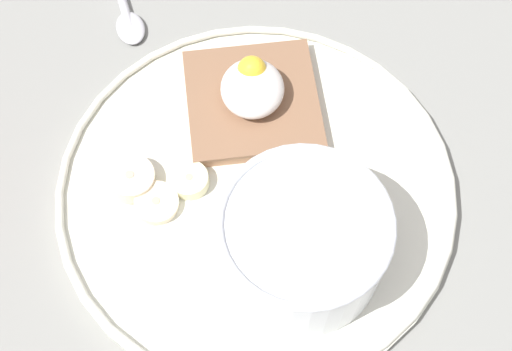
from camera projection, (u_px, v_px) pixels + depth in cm
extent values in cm
cube|color=gray|center=(256.00, 199.00, 55.25)|extent=(120.00, 120.00, 2.00)
cylinder|color=silver|center=(256.00, 190.00, 53.91)|extent=(30.09, 30.09, 1.00)
torus|color=silver|center=(256.00, 186.00, 53.20)|extent=(29.89, 29.89, 0.60)
cylinder|color=white|center=(303.00, 242.00, 47.95)|extent=(11.37, 11.37, 6.59)
torus|color=white|center=(306.00, 223.00, 45.01)|extent=(11.57, 11.57, 0.60)
cylinder|color=#BC6D80|center=(302.00, 244.00, 48.16)|extent=(9.97, 9.97, 5.71)
ellipsoid|color=#BC6D80|center=(305.00, 229.00, 45.79)|extent=(9.47, 9.47, 1.20)
ellipsoid|color=tan|center=(328.00, 228.00, 45.43)|extent=(1.93, 1.97, 0.72)
ellipsoid|color=beige|center=(313.00, 194.00, 46.54)|extent=(1.67, 1.78, 0.64)
ellipsoid|color=beige|center=(303.00, 215.00, 45.86)|extent=(1.78, 1.54, 0.65)
ellipsoid|color=#CDB08B|center=(337.00, 257.00, 44.64)|extent=(1.40, 1.48, 0.54)
ellipsoid|color=tan|center=(310.00, 229.00, 45.42)|extent=(1.57, 1.04, 0.66)
ellipsoid|color=olive|center=(339.00, 204.00, 46.17)|extent=(2.10, 1.85, 0.76)
cube|color=#866046|center=(257.00, 98.00, 55.73)|extent=(11.08, 11.08, 0.30)
cube|color=tan|center=(257.00, 102.00, 56.18)|extent=(10.86, 10.86, 1.22)
ellipsoid|color=white|center=(257.00, 88.00, 54.47)|extent=(5.32, 4.91, 2.63)
sphere|color=yellow|center=(256.00, 70.00, 54.35)|extent=(2.28, 2.28, 2.28)
cylinder|color=beige|center=(190.00, 180.00, 53.10)|extent=(3.81, 3.83, 1.22)
cylinder|color=#B8B48A|center=(189.00, 177.00, 52.61)|extent=(0.68, 0.69, 0.14)
cylinder|color=beige|center=(157.00, 203.00, 52.33)|extent=(4.63, 4.65, 1.17)
cylinder|color=#BDAD8E|center=(156.00, 201.00, 51.96)|extent=(0.83, 0.83, 0.18)
cylinder|color=#FAE3C0|center=(131.00, 179.00, 52.98)|extent=(4.81, 4.85, 1.59)
cylinder|color=#C3B196|center=(130.00, 175.00, 52.38)|extent=(0.86, 0.87, 0.17)
ellipsoid|color=silver|center=(130.00, 28.00, 61.00)|extent=(4.11, 3.28, 0.70)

